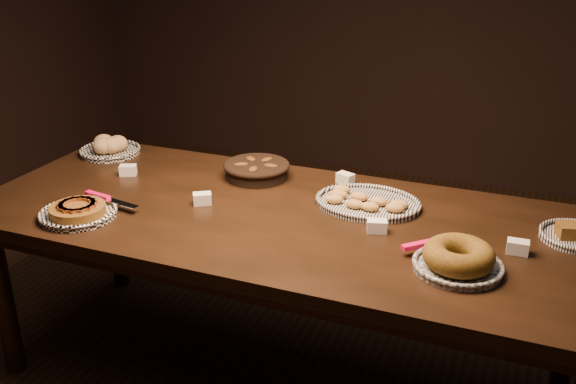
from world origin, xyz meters
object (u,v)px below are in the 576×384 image
at_px(buffet_table, 283,231).
at_px(apple_tart_plate, 78,211).
at_px(madeleine_platter, 367,202).
at_px(bundt_cake_plate, 458,259).

relative_size(buffet_table, apple_tart_plate, 7.16).
relative_size(madeleine_platter, bundt_cake_plate, 1.12).
bearing_deg(bundt_cake_plate, buffet_table, 165.45).
bearing_deg(bundt_cake_plate, madeleine_platter, 137.71).
relative_size(apple_tart_plate, madeleine_platter, 0.83).
distance_m(madeleine_platter, bundt_cake_plate, 0.54).
xyz_separation_m(apple_tart_plate, madeleine_platter, (0.97, 0.49, -0.00)).
height_order(madeleine_platter, bundt_cake_plate, bundt_cake_plate).
height_order(apple_tart_plate, bundt_cake_plate, bundt_cake_plate).
distance_m(buffet_table, apple_tart_plate, 0.77).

